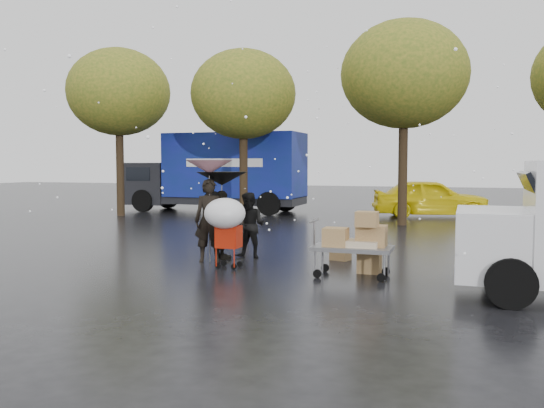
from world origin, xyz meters
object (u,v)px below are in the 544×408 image
(shopping_cart, at_px, (226,217))
(person_black, at_px, (222,225))
(blue_truck, at_px, (218,173))
(yellow_taxi, at_px, (430,198))
(person_pink, at_px, (210,221))
(vendor_cart, at_px, (356,239))

(shopping_cart, bearing_deg, person_black, 117.14)
(blue_truck, distance_m, yellow_taxi, 9.27)
(yellow_taxi, bearing_deg, person_black, 147.92)
(person_pink, height_order, blue_truck, blue_truck)
(shopping_cart, distance_m, yellow_taxi, 13.68)
(person_pink, xyz_separation_m, person_black, (0.12, 0.40, -0.13))
(vendor_cart, distance_m, yellow_taxi, 13.27)
(person_pink, distance_m, yellow_taxi, 13.18)
(vendor_cart, relative_size, yellow_taxi, 0.33)
(vendor_cart, relative_size, blue_truck, 0.18)
(person_pink, bearing_deg, shopping_cart, -63.53)
(person_black, distance_m, blue_truck, 13.06)
(person_pink, bearing_deg, yellow_taxi, 54.83)
(person_pink, distance_m, shopping_cart, 0.99)
(shopping_cart, height_order, blue_truck, blue_truck)
(person_black, xyz_separation_m, blue_truck, (-5.40, 11.86, 0.98))
(vendor_cart, bearing_deg, shopping_cart, -179.48)
(blue_truck, height_order, yellow_taxi, blue_truck)
(person_pink, distance_m, person_black, 0.43)
(person_pink, bearing_deg, person_black, 55.26)
(person_pink, xyz_separation_m, blue_truck, (-5.28, 12.25, 0.85))
(person_pink, height_order, shopping_cart, person_pink)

